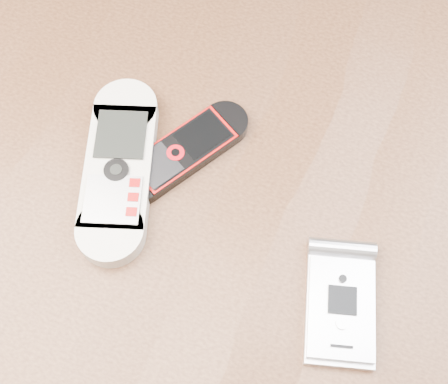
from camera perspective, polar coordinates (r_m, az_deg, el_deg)
The scene contains 5 objects.
ground at distance 1.23m, azimuth -0.22°, elevation -14.70°, with size 4.00×4.00×0.00m, color #472B19.
table at distance 0.61m, azimuth -0.44°, elevation -4.35°, with size 1.20×0.80×0.75m.
nokia_white at distance 0.52m, azimuth -9.60°, elevation 2.17°, with size 0.05×0.17×0.02m, color beige.
nokia_black_red at distance 0.52m, azimuth -3.72°, elevation 3.72°, with size 0.04×0.13×0.01m, color black.
motorola_razr at distance 0.48m, azimuth 10.63°, elevation -10.20°, with size 0.05×0.10×0.02m, color silver.
Camera 1 is at (0.08, -0.19, 1.22)m, focal length 50.00 mm.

